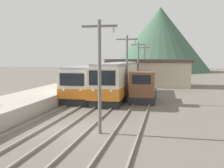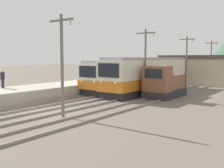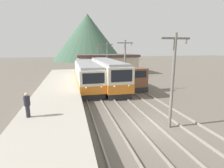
{
  "view_description": "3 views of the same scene",
  "coord_description": "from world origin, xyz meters",
  "px_view_note": "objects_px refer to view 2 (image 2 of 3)",
  "views": [
    {
      "loc": [
        5.31,
        -14.53,
        4.29
      ],
      "look_at": [
        0.67,
        8.1,
        1.97
      ],
      "focal_mm": 42.0,
      "sensor_mm": 36.0,
      "label": 1
    },
    {
      "loc": [
        13.93,
        -11.6,
        3.73
      ],
      "look_at": [
        -0.34,
        7.56,
        1.33
      ],
      "focal_mm": 42.0,
      "sensor_mm": 36.0,
      "label": 2
    },
    {
      "loc": [
        -4.84,
        -10.47,
        5.43
      ],
      "look_at": [
        -0.46,
        7.79,
        1.54
      ],
      "focal_mm": 28.0,
      "sensor_mm": 36.0,
      "label": 3
    }
  ],
  "objects_px": {
    "commuter_train_center": "(149,76)",
    "catenary_mast_far": "(186,60)",
    "catenary_mast_near": "(62,62)",
    "catenary_mast_mid": "(145,60)",
    "catenary_mast_distant": "(211,59)",
    "person_on_platform": "(3,78)",
    "shunting_locomotive": "(164,85)",
    "commuter_train_left": "(131,76)"
  },
  "relations": [
    {
      "from": "catenary_mast_near",
      "to": "catenary_mast_mid",
      "type": "distance_m",
      "value": 10.43
    },
    {
      "from": "catenary_mast_near",
      "to": "catenary_mast_mid",
      "type": "xyz_separation_m",
      "value": [
        0.0,
        10.43,
        0.0
      ]
    },
    {
      "from": "shunting_locomotive",
      "to": "catenary_mast_far",
      "type": "bearing_deg",
      "value": 98.96
    },
    {
      "from": "commuter_train_left",
      "to": "commuter_train_center",
      "type": "height_order",
      "value": "commuter_train_center"
    },
    {
      "from": "commuter_train_left",
      "to": "person_on_platform",
      "type": "height_order",
      "value": "commuter_train_left"
    },
    {
      "from": "commuter_train_center",
      "to": "catenary_mast_near",
      "type": "bearing_deg",
      "value": -83.83
    },
    {
      "from": "commuter_train_center",
      "to": "catenary_mast_distant",
      "type": "xyz_separation_m",
      "value": [
        1.51,
        17.35,
        1.75
      ]
    },
    {
      "from": "commuter_train_left",
      "to": "person_on_platform",
      "type": "bearing_deg",
      "value": -110.88
    },
    {
      "from": "catenary_mast_far",
      "to": "person_on_platform",
      "type": "xyz_separation_m",
      "value": [
        -9.33,
        -19.37,
        -1.57
      ]
    },
    {
      "from": "commuter_train_center",
      "to": "catenary_mast_distant",
      "type": "bearing_deg",
      "value": 85.03
    },
    {
      "from": "catenary_mast_far",
      "to": "person_on_platform",
      "type": "height_order",
      "value": "catenary_mast_far"
    },
    {
      "from": "commuter_train_center",
      "to": "catenary_mast_distant",
      "type": "height_order",
      "value": "catenary_mast_distant"
    },
    {
      "from": "catenary_mast_far",
      "to": "catenary_mast_distant",
      "type": "relative_size",
      "value": 1.0
    },
    {
      "from": "commuter_train_left",
      "to": "shunting_locomotive",
      "type": "xyz_separation_m",
      "value": [
        5.8,
        -3.25,
        -0.4
      ]
    },
    {
      "from": "catenary_mast_mid",
      "to": "commuter_train_center",
      "type": "bearing_deg",
      "value": 113.21
    },
    {
      "from": "commuter_train_left",
      "to": "catenary_mast_far",
      "type": "height_order",
      "value": "catenary_mast_far"
    },
    {
      "from": "commuter_train_left",
      "to": "catenary_mast_mid",
      "type": "bearing_deg",
      "value": -44.48
    },
    {
      "from": "commuter_train_center",
      "to": "catenary_mast_far",
      "type": "relative_size",
      "value": 2.3
    },
    {
      "from": "catenary_mast_mid",
      "to": "person_on_platform",
      "type": "relative_size",
      "value": 3.91
    },
    {
      "from": "commuter_train_center",
      "to": "shunting_locomotive",
      "type": "relative_size",
      "value": 2.93
    },
    {
      "from": "catenary_mast_distant",
      "to": "person_on_platform",
      "type": "bearing_deg",
      "value": -107.38
    },
    {
      "from": "catenary_mast_near",
      "to": "catenary_mast_distant",
      "type": "distance_m",
      "value": 31.3
    },
    {
      "from": "shunting_locomotive",
      "to": "catenary_mast_distant",
      "type": "height_order",
      "value": "catenary_mast_distant"
    },
    {
      "from": "person_on_platform",
      "to": "catenary_mast_near",
      "type": "bearing_deg",
      "value": -9.13
    },
    {
      "from": "person_on_platform",
      "to": "commuter_train_center",
      "type": "bearing_deg",
      "value": 57.87
    },
    {
      "from": "commuter_train_center",
      "to": "catenary_mast_far",
      "type": "height_order",
      "value": "catenary_mast_far"
    },
    {
      "from": "catenary_mast_mid",
      "to": "catenary_mast_far",
      "type": "relative_size",
      "value": 1.0
    },
    {
      "from": "commuter_train_left",
      "to": "catenary_mast_distant",
      "type": "height_order",
      "value": "catenary_mast_distant"
    },
    {
      "from": "shunting_locomotive",
      "to": "catenary_mast_mid",
      "type": "xyz_separation_m",
      "value": [
        -1.49,
        -0.98,
        2.29
      ]
    },
    {
      "from": "catenary_mast_mid",
      "to": "catenary_mast_distant",
      "type": "height_order",
      "value": "same"
    },
    {
      "from": "catenary_mast_near",
      "to": "catenary_mast_distant",
      "type": "xyz_separation_m",
      "value": [
        0.0,
        31.3,
        0.0
      ]
    },
    {
      "from": "commuter_train_center",
      "to": "shunting_locomotive",
      "type": "bearing_deg",
      "value": -40.26
    },
    {
      "from": "catenary_mast_mid",
      "to": "commuter_train_left",
      "type": "bearing_deg",
      "value": 135.52
    },
    {
      "from": "commuter_train_left",
      "to": "commuter_train_center",
      "type": "xyz_separation_m",
      "value": [
        2.8,
        -0.71,
        0.14
      ]
    },
    {
      "from": "commuter_train_center",
      "to": "catenary_mast_far",
      "type": "bearing_deg",
      "value": 77.69
    },
    {
      "from": "catenary_mast_far",
      "to": "shunting_locomotive",
      "type": "bearing_deg",
      "value": -81.04
    },
    {
      "from": "catenary_mast_mid",
      "to": "catenary_mast_near",
      "type": "bearing_deg",
      "value": -90.0
    },
    {
      "from": "catenary_mast_mid",
      "to": "catenary_mast_far",
      "type": "distance_m",
      "value": 10.43
    },
    {
      "from": "catenary_mast_near",
      "to": "catenary_mast_mid",
      "type": "height_order",
      "value": "same"
    },
    {
      "from": "catenary_mast_distant",
      "to": "catenary_mast_near",
      "type": "bearing_deg",
      "value": -90.0
    },
    {
      "from": "commuter_train_center",
      "to": "person_on_platform",
      "type": "bearing_deg",
      "value": -122.13
    },
    {
      "from": "commuter_train_left",
      "to": "person_on_platform",
      "type": "xyz_separation_m",
      "value": [
        -5.02,
        -13.16,
        0.32
      ]
    }
  ]
}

